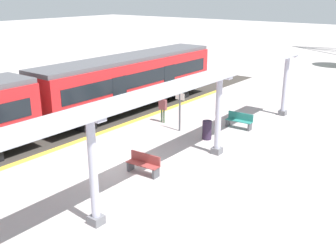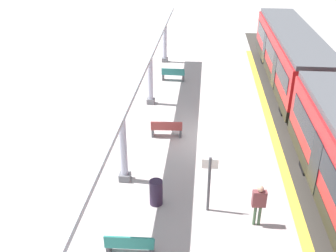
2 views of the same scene
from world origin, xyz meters
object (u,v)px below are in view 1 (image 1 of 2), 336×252
object	(u,v)px
bench_far_end	(240,120)
canopy_pillar_second	(93,171)
canopy_pillar_fourth	(285,85)
passenger_waiting_near_edge	(163,106)
train_far_carriage	(131,82)
canopy_pillar_third	(218,115)
bench_near_end	(144,164)
platform_info_sign	(180,108)
trash_bin	(207,130)

from	to	relation	value
bench_far_end	canopy_pillar_second	bearing A→B (deg)	-85.35
canopy_pillar_fourth	passenger_waiting_near_edge	bearing A→B (deg)	-131.08
train_far_carriage	bench_far_end	world-z (taller)	train_far_carriage
canopy_pillar_second	canopy_pillar_fourth	xyz separation A→B (m)	(0.00, 15.51, 0.00)
canopy_pillar_second	train_far_carriage	bearing A→B (deg)	127.66
train_far_carriage	canopy_pillar_second	distance (m)	13.54
canopy_pillar_third	train_far_carriage	bearing A→B (deg)	159.58
canopy_pillar_fourth	bench_far_end	world-z (taller)	canopy_pillar_fourth
canopy_pillar_second	bench_near_end	world-z (taller)	canopy_pillar_second
canopy_pillar_third	platform_info_sign	xyz separation A→B (m)	(-3.31, 1.56, -0.57)
canopy_pillar_second	bench_near_end	size ratio (longest dim) A/B	2.46
canopy_pillar_second	trash_bin	size ratio (longest dim) A/B	3.81
bench_far_end	platform_info_sign	size ratio (longest dim) A/B	0.69
canopy_pillar_third	platform_info_sign	world-z (taller)	canopy_pillar_third
canopy_pillar_second	passenger_waiting_near_edge	bearing A→B (deg)	116.84
canopy_pillar_second	platform_info_sign	world-z (taller)	canopy_pillar_second
canopy_pillar_fourth	train_far_carriage	bearing A→B (deg)	-149.94
canopy_pillar_fourth	trash_bin	size ratio (longest dim) A/B	3.81
bench_near_end	canopy_pillar_third	bearing A→B (deg)	70.90
canopy_pillar_fourth	passenger_waiting_near_edge	xyz separation A→B (m)	(-4.97, -5.70, -0.90)
canopy_pillar_second	platform_info_sign	distance (m)	9.80
train_far_carriage	platform_info_sign	bearing A→B (deg)	-16.99
canopy_pillar_third	trash_bin	size ratio (longest dim) A/B	3.81
train_far_carriage	platform_info_sign	distance (m)	5.21
trash_bin	platform_info_sign	world-z (taller)	platform_info_sign
canopy_pillar_second	bench_far_end	world-z (taller)	canopy_pillar_second
canopy_pillar_fourth	platform_info_sign	world-z (taller)	canopy_pillar_fourth
canopy_pillar_second	canopy_pillar_fourth	size ratio (longest dim) A/B	1.00
platform_info_sign	canopy_pillar_second	bearing A→B (deg)	-70.22
bench_far_end	canopy_pillar_fourth	bearing A→B (deg)	76.22
canopy_pillar_third	canopy_pillar_fourth	world-z (taller)	same
train_far_carriage	passenger_waiting_near_edge	bearing A→B (deg)	-15.36
train_far_carriage	platform_info_sign	world-z (taller)	train_far_carriage
train_far_carriage	bench_far_end	bearing A→B (deg)	7.20
bench_near_end	train_far_carriage	bearing A→B (deg)	135.61
canopy_pillar_fourth	bench_far_end	distance (m)	4.24
platform_info_sign	passenger_waiting_near_edge	world-z (taller)	platform_info_sign
train_far_carriage	bench_near_end	size ratio (longest dim) A/B	9.22
canopy_pillar_third	canopy_pillar_fourth	distance (m)	7.87
bench_far_end	passenger_waiting_near_edge	xyz separation A→B (m)	(-4.02, -1.83, 0.55)
bench_near_end	passenger_waiting_near_edge	distance (m)	6.99
canopy_pillar_fourth	passenger_waiting_near_edge	world-z (taller)	canopy_pillar_fourth
platform_info_sign	passenger_waiting_near_edge	distance (m)	1.79
passenger_waiting_near_edge	canopy_pillar_fourth	bearing A→B (deg)	48.92
platform_info_sign	train_far_carriage	bearing A→B (deg)	163.01
canopy_pillar_second	trash_bin	distance (m)	9.23
train_far_carriage	platform_info_sign	size ratio (longest dim) A/B	6.39
canopy_pillar_third	bench_near_end	bearing A→B (deg)	-109.10
platform_info_sign	bench_far_end	bearing A→B (deg)	45.95
canopy_pillar_second	canopy_pillar_third	xyz separation A→B (m)	(0.00, 7.64, 0.00)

